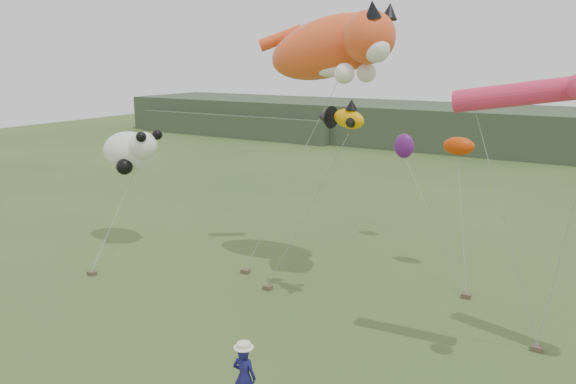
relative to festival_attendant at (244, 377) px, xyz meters
name	(u,v)px	position (x,y,z in m)	size (l,w,h in m)	color
ground	(256,368)	(-0.81, 1.71, -0.86)	(120.00, 120.00, 0.00)	#385123
headland	(488,130)	(-3.92, 46.40, 1.07)	(90.00, 13.00, 4.00)	#2D3D28
festival_attendant	(244,377)	(0.00, 0.00, 0.00)	(0.62, 0.41, 1.71)	#171655
sandbag_anchors	(307,292)	(-2.07, 6.96, -0.77)	(16.84, 5.87, 0.17)	brown
cat_kite	(337,46)	(-2.37, 9.74, 8.25)	(6.78, 3.62, 3.50)	#F34F1F
fish_kite	(340,117)	(-0.86, 6.98, 5.85)	(2.11, 1.38, 1.05)	#E59A03
panda_kite	(131,151)	(-12.15, 8.16, 3.58)	(3.35, 2.16, 2.08)	white
misc_kites	(428,146)	(0.22, 13.63, 4.08)	(4.32, 3.47, 1.56)	#CC3705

